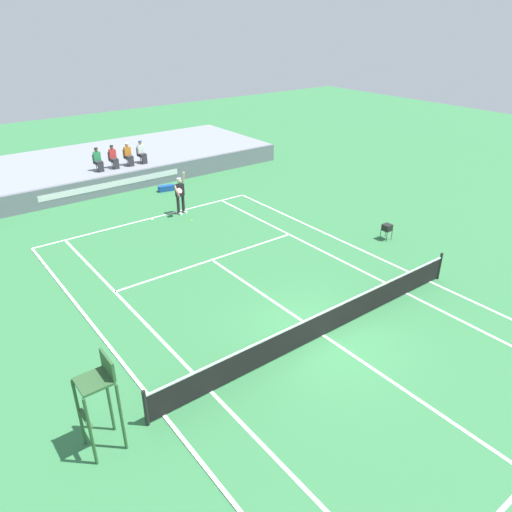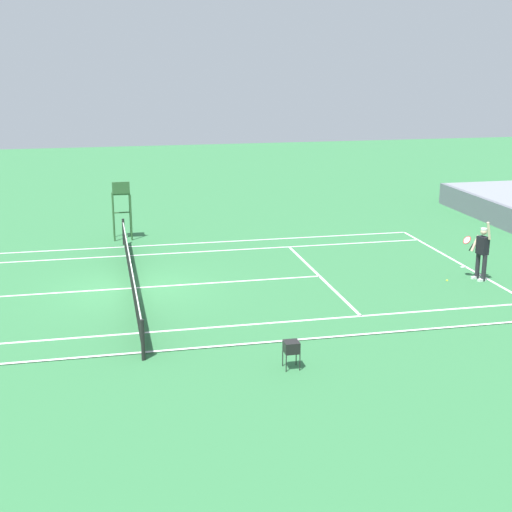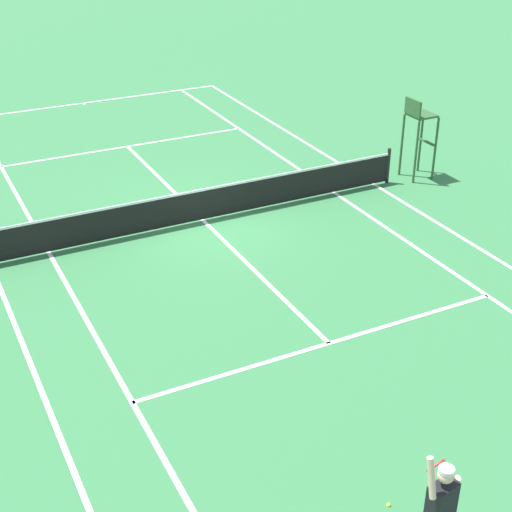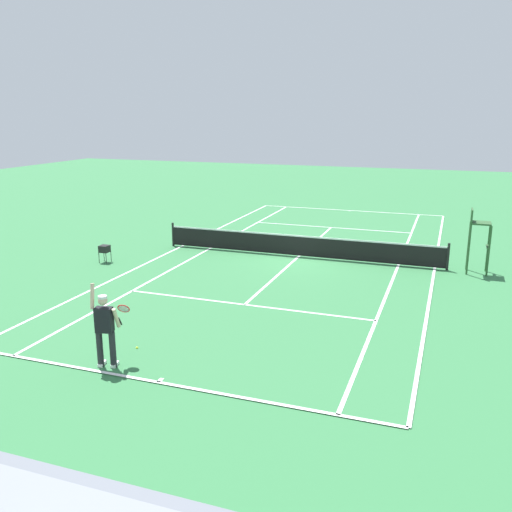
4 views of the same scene
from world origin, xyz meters
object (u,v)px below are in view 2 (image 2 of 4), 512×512
Objects in this scene: tennis_ball at (447,280)px; ball_hopper at (291,346)px; umpire_chair at (121,202)px; tennis_player at (482,252)px.

tennis_ball is 0.10× the size of ball_hopper.
ball_hopper is at bearing 13.81° from umpire_chair.
tennis_ball is 0.03× the size of umpire_chair.
ball_hopper is (14.13, 3.47, -0.98)m from umpire_chair.
ball_hopper is (5.77, -6.97, 0.54)m from tennis_ball.
umpire_chair reaches higher than tennis_player.
tennis_player is 2.98× the size of ball_hopper.
tennis_player is at bearing 124.99° from ball_hopper.
umpire_chair is 14.59m from ball_hopper.
tennis_ball is 13.47m from umpire_chair.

